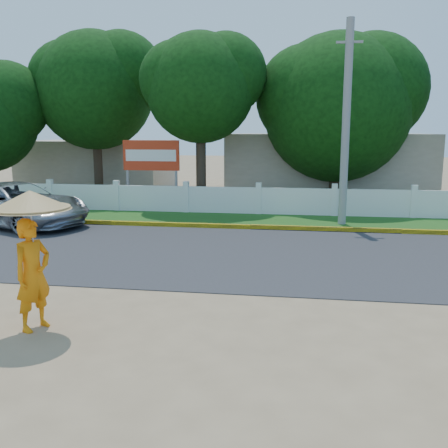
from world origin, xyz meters
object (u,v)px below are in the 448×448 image
billboard (151,159)px  monk_with_parasol (32,240)px  utility_pole (346,125)px  vehicle (16,204)px

billboard → monk_with_parasol: bearing=-81.4°
utility_pole → monk_with_parasol: 12.40m
utility_pole → monk_with_parasol: (-5.91, -10.71, -2.00)m
vehicle → utility_pole: bearing=-60.9°
vehicle → monk_with_parasol: monk_with_parasol is taller
utility_pole → billboard: size_ratio=2.41×
vehicle → monk_with_parasol: size_ratio=2.34×
vehicle → billboard: billboard is taller
monk_with_parasol → billboard: billboard is taller
vehicle → monk_with_parasol: (5.61, -8.73, 0.78)m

